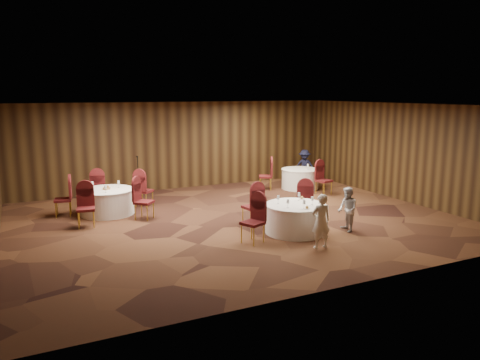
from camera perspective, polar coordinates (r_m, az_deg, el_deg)
name	(u,v)px	position (r m, az deg, el deg)	size (l,w,h in m)	color
ground	(237,220)	(13.23, -0.41, -4.90)	(12.00, 12.00, 0.00)	black
room_shell	(237,151)	(12.84, -0.42, 3.57)	(12.00, 12.00, 12.00)	silver
table_main	(295,218)	(12.08, 6.75, -4.65)	(1.57, 1.57, 0.74)	white
table_left	(107,202)	(14.34, -15.88, -2.54)	(1.58, 1.58, 0.74)	white
table_right	(300,179)	(17.55, 7.33, 0.17)	(1.39, 1.39, 0.74)	white
chairs_main	(272,210)	(12.36, 3.87, -3.65)	(3.01, 2.03, 1.00)	#3D0C13
chairs_left	(108,198)	(14.29, -15.83, -2.07)	(3.09, 2.97, 1.00)	#3D0C13
chairs_right	(294,178)	(16.91, 6.59, 0.22)	(2.10, 2.28, 1.00)	#3D0C13
tabletop_main	(302,200)	(11.98, 7.59, -2.49)	(1.10, 1.10, 0.22)	silver
tabletop_left	(106,187)	(14.24, -16.00, -0.80)	(0.80, 0.83, 0.22)	silver
tabletop_right	(308,165)	(17.37, 8.29, 1.78)	(0.08, 0.08, 0.22)	silver
mic_stand	(139,188)	(15.81, -12.25, -0.96)	(0.24, 0.24, 1.50)	black
woman_a	(321,221)	(10.91, 9.84, -4.97)	(0.47, 0.31, 1.28)	white
woman_b	(347,209)	(12.37, 12.96, -3.52)	(0.56, 0.44, 1.16)	silver
man_c	(305,166)	(18.72, 7.87, 1.68)	(0.85, 0.49, 1.31)	black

